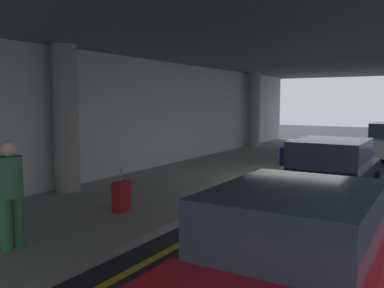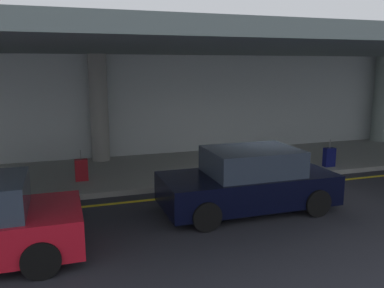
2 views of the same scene
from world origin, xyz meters
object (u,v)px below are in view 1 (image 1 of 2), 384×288
(support_column_left_mid, at_px, (66,119))
(car_black, at_px, (329,173))
(traveler_with_luggage, at_px, (10,187))
(support_column_center, at_px, (254,110))
(suitcase_upright_primary, at_px, (121,196))
(car_red, at_px, (292,262))
(suitcase_upright_secondary, at_px, (284,156))

(support_column_left_mid, height_order, car_black, support_column_left_mid)
(car_black, bearing_deg, traveler_with_luggage, -28.38)
(support_column_center, relative_size, car_black, 0.89)
(suitcase_upright_primary, bearing_deg, car_red, -91.15)
(car_red, xyz_separation_m, suitcase_upright_secondary, (10.06, 3.48, -0.25))
(support_column_center, xyz_separation_m, car_black, (-9.13, -5.79, -1.26))
(support_column_center, relative_size, traveler_with_luggage, 2.17)
(suitcase_upright_secondary, bearing_deg, support_column_center, 35.65)
(support_column_left_mid, xyz_separation_m, suitcase_upright_secondary, (7.03, -3.27, -1.51))
(traveler_with_luggage, relative_size, suitcase_upright_primary, 1.87)
(support_column_left_mid, distance_m, car_red, 7.51)
(support_column_left_mid, height_order, suitcase_upright_secondary, support_column_left_mid)
(suitcase_upright_primary, bearing_deg, car_black, -15.92)
(support_column_center, relative_size, car_red, 0.89)
(support_column_center, height_order, suitcase_upright_primary, support_column_center)
(support_column_left_mid, relative_size, support_column_center, 1.00)
(car_black, height_order, car_red, same)
(car_black, distance_m, car_red, 5.99)
(car_black, distance_m, suitcase_upright_primary, 4.96)
(support_column_center, bearing_deg, car_black, -147.63)
(support_column_left_mid, distance_m, support_column_center, 12.00)
(support_column_center, relative_size, suitcase_upright_secondary, 4.06)
(car_red, bearing_deg, suitcase_upright_secondary, 14.79)
(car_black, height_order, suitcase_upright_primary, car_black)
(support_column_center, height_order, suitcase_upright_secondary, support_column_center)
(support_column_left_mid, xyz_separation_m, traveler_with_luggage, (-3.35, -2.46, -0.86))
(car_black, bearing_deg, support_column_center, -147.87)
(support_column_left_mid, distance_m, car_black, 6.58)
(support_column_left_mid, xyz_separation_m, support_column_center, (12.00, 0.00, 0.00))
(support_column_center, height_order, traveler_with_luggage, support_column_center)
(car_red, bearing_deg, car_black, 5.01)
(support_column_center, distance_m, car_black, 10.88)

